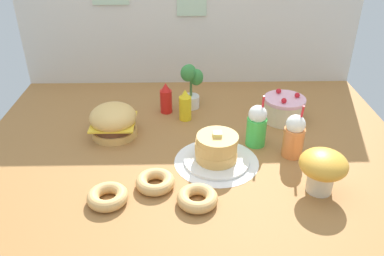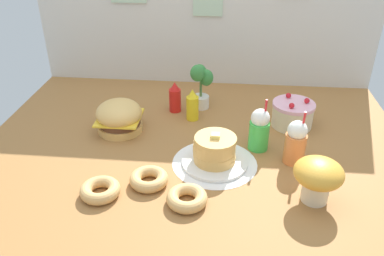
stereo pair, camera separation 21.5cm
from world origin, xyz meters
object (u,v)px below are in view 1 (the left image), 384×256
(ketchup_bottle, at_px, (166,99))
(mushroom_stool, at_px, (323,168))
(pancake_stack, at_px, (216,150))
(donut_chocolate, at_px, (155,182))
(potted_plant, at_px, (191,84))
(donut_vanilla, at_px, (197,198))
(burger, at_px, (113,121))
(orange_float_cup, at_px, (294,136))
(donut_pink_glaze, at_px, (108,196))
(mustard_bottle, at_px, (185,106))
(layer_cake, at_px, (284,109))
(cream_soda_cup, at_px, (257,126))

(ketchup_bottle, bearing_deg, mushroom_stool, -47.45)
(pancake_stack, xyz_separation_m, donut_chocolate, (-0.32, -0.21, -0.04))
(potted_plant, bearing_deg, donut_vanilla, -89.35)
(mushroom_stool, bearing_deg, ketchup_bottle, 132.55)
(burger, distance_m, orange_float_cup, 1.05)
(pancake_stack, xyz_separation_m, potted_plant, (-0.12, 0.66, 0.10))
(donut_chocolate, height_order, donut_vanilla, same)
(donut_chocolate, height_order, mushroom_stool, mushroom_stool)
(donut_pink_glaze, relative_size, mushroom_stool, 0.85)
(mustard_bottle, xyz_separation_m, orange_float_cup, (0.59, -0.43, 0.03))
(mustard_bottle, relative_size, donut_chocolate, 1.08)
(burger, xyz_separation_m, mushroom_stool, (1.08, -0.56, 0.04))
(layer_cake, height_order, donut_chocolate, layer_cake)
(ketchup_bottle, bearing_deg, pancake_stack, -63.81)
(donut_pink_glaze, height_order, donut_vanilla, same)
(mustard_bottle, height_order, donut_pink_glaze, mustard_bottle)
(cream_soda_cup, distance_m, donut_vanilla, 0.63)
(layer_cake, relative_size, mustard_bottle, 1.25)
(ketchup_bottle, distance_m, donut_vanilla, 0.95)
(ketchup_bottle, height_order, cream_soda_cup, cream_soda_cup)
(pancake_stack, xyz_separation_m, orange_float_cup, (0.43, 0.06, 0.05))
(layer_cake, height_order, mustard_bottle, mustard_bottle)
(donut_pink_glaze, relative_size, donut_chocolate, 1.00)
(burger, distance_m, potted_plant, 0.60)
(donut_chocolate, xyz_separation_m, mushroom_stool, (0.81, -0.05, 0.11))
(potted_plant, xyz_separation_m, mushroom_stool, (0.61, -0.92, -0.03))
(burger, height_order, potted_plant, potted_plant)
(cream_soda_cup, xyz_separation_m, mushroom_stool, (0.24, -0.43, 0.01))
(potted_plant, relative_size, mushroom_stool, 1.39)
(cream_soda_cup, bearing_deg, donut_chocolate, -145.45)
(pancake_stack, bearing_deg, donut_chocolate, -146.68)
(mustard_bottle, xyz_separation_m, potted_plant, (0.04, 0.17, 0.07))
(burger, distance_m, donut_chocolate, 0.58)
(pancake_stack, height_order, potted_plant, potted_plant)
(ketchup_bottle, bearing_deg, donut_pink_glaze, -105.00)
(potted_plant, distance_m, mushroom_stool, 1.10)
(pancake_stack, height_order, orange_float_cup, orange_float_cup)
(potted_plant, bearing_deg, layer_cake, -18.60)
(mustard_bottle, bearing_deg, donut_vanilla, -86.42)
(mustard_bottle, relative_size, donut_vanilla, 1.08)
(ketchup_bottle, xyz_separation_m, donut_chocolate, (-0.03, -0.80, -0.07))
(pancake_stack, distance_m, donut_pink_glaze, 0.63)
(pancake_stack, xyz_separation_m, ketchup_bottle, (-0.29, 0.59, 0.02))
(pancake_stack, xyz_separation_m, donut_vanilla, (-0.11, -0.34, -0.04))
(mustard_bottle, bearing_deg, orange_float_cup, -36.00)
(pancake_stack, height_order, layer_cake, layer_cake)
(cream_soda_cup, bearing_deg, potted_plant, 126.98)
(donut_chocolate, distance_m, potted_plant, 0.91)
(orange_float_cup, height_order, potted_plant, potted_plant)
(donut_chocolate, bearing_deg, burger, 118.53)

